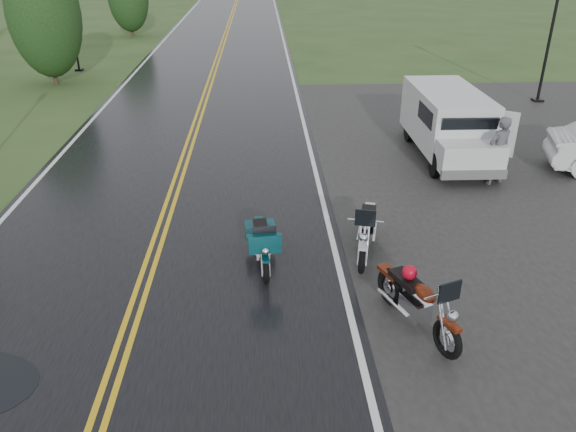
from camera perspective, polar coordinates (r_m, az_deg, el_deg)
The scene contains 11 objects.
ground at distance 10.21m, azimuth -15.60°, elevation -10.42°, with size 120.00×120.00×0.00m, color #2D471E.
road at distance 19.05m, azimuth -9.70°, elevation 7.96°, with size 8.00×100.00×0.04m, color black.
motorcycle_red at distance 9.07m, azimuth 16.07°, elevation -10.66°, with size 0.80×2.19×1.29m, color #581B0A, non-canonical shape.
motorcycle_teal at distance 10.52m, azimuth -2.30°, elevation -4.36°, with size 0.71×1.95×1.15m, color #05333A, non-canonical shape.
motorcycle_silver at distance 10.89m, azimuth 7.65°, elevation -3.04°, with size 0.79×2.18×1.29m, color #B9BDC2, non-canonical shape.
van_white at distance 15.72m, azimuth 15.08°, elevation 7.12°, with size 1.88×5.01×1.97m, color silver, non-canonical shape.
person_at_van at distance 15.77m, azimuth 20.60°, elevation 6.12°, with size 0.67×0.44×1.84m, color #49484D.
lamp_post_far_left at distance 30.18m, azimuth -21.08°, elevation 17.52°, with size 0.36×0.36×4.19m, color black, non-canonical shape.
lamp_post_far_right at distance 24.68m, azimuth 25.02°, elevation 15.88°, with size 0.41×0.41×4.80m, color black, non-canonical shape.
tree_left_mid at distance 27.54m, azimuth -23.35°, elevation 17.07°, with size 3.07×3.07×4.80m, color #1E3D19, non-canonical shape.
tree_left_far at distance 40.38m, azimuth -15.86°, elevation 19.99°, with size 2.61×2.61×4.01m, color #1E3D19, non-canonical shape.
Camera 1 is at (2.32, -7.95, 5.98)m, focal length 35.00 mm.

